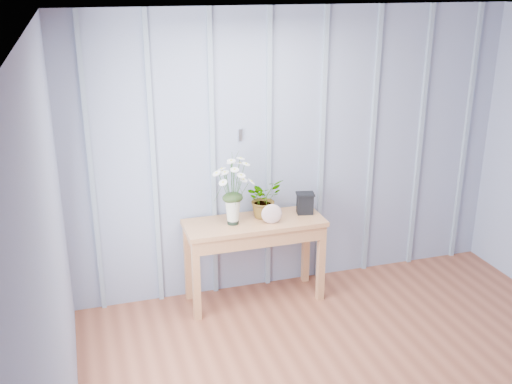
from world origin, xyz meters
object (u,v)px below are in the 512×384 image
object	(u,v)px
daisy_vase	(232,181)
carved_box	(305,203)
sideboard	(254,233)
felt_disc_vessel	(272,214)

from	to	relation	value
daisy_vase	carved_box	world-z (taller)	daisy_vase
sideboard	carved_box	bearing A→B (deg)	4.21
carved_box	daisy_vase	bearing A→B (deg)	-176.50
sideboard	daisy_vase	xyz separation A→B (m)	(-0.19, -0.01, 0.49)
felt_disc_vessel	sideboard	bearing A→B (deg)	153.55
daisy_vase	carved_box	bearing A→B (deg)	3.50
daisy_vase	carved_box	xyz separation A→B (m)	(0.66, 0.04, -0.28)
felt_disc_vessel	carved_box	xyz separation A→B (m)	(0.35, 0.13, 0.01)
felt_disc_vessel	daisy_vase	bearing A→B (deg)	175.70
sideboard	felt_disc_vessel	distance (m)	0.26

